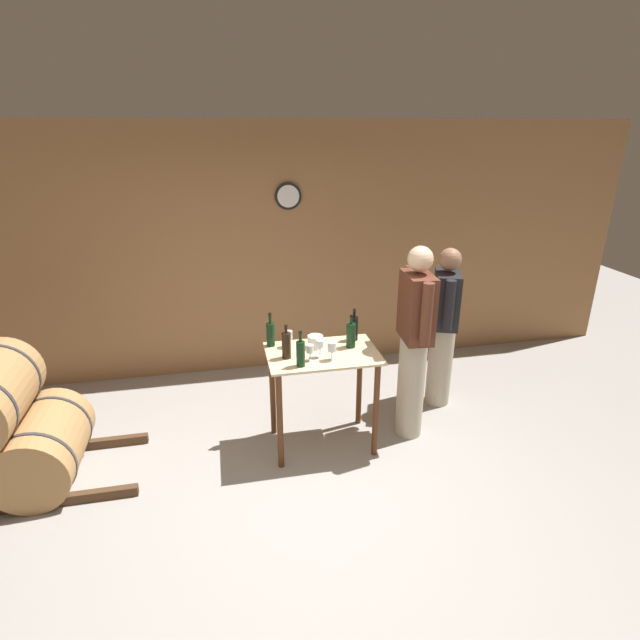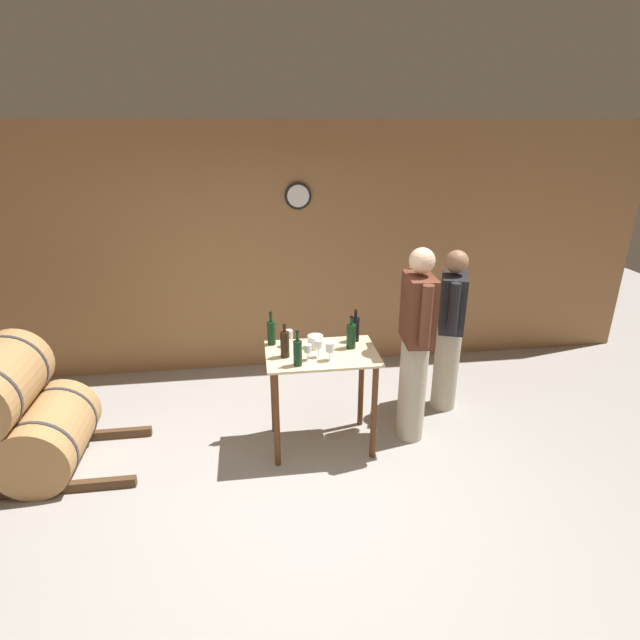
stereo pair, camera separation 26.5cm
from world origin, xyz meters
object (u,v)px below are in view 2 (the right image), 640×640
wine_bottle_far_left (271,332)px  wine_bottle_center (298,352)px  wine_glass_far_side (330,348)px  person_visitor_with_scarf (450,328)px  wine_bottle_left (285,344)px  ice_bucket (315,342)px  wine_glass_near_center (308,349)px  person_host (416,343)px  wine_bottle_right (351,336)px  wine_glass_near_left (289,335)px  wine_bottle_far_right (355,329)px  wine_glass_near_right (318,345)px

wine_bottle_far_left → wine_bottle_center: 0.47m
wine_glass_far_side → person_visitor_with_scarf: bearing=25.9°
wine_bottle_left → ice_bucket: 0.31m
wine_glass_near_center → ice_bucket: (0.09, 0.24, -0.04)m
ice_bucket → person_host: 0.85m
wine_bottle_right → person_visitor_with_scarf: bearing=20.9°
wine_bottle_far_left → wine_glass_far_side: size_ratio=1.96×
wine_bottle_right → wine_bottle_left: bearing=-170.0°
ice_bucket → person_host: size_ratio=0.08×
ice_bucket → wine_bottle_far_left: bearing=162.5°
wine_bottle_far_left → wine_bottle_center: bearing=-67.0°
wine_bottle_right → person_host: bearing=-6.6°
wine_glass_near_left → wine_bottle_far_right: bearing=2.8°
wine_glass_near_left → wine_bottle_far_left: bearing=159.8°
wine_bottle_right → wine_glass_near_center: bearing=-154.3°
wine_bottle_left → person_host: 1.11m
wine_bottle_center → wine_glass_near_center: bearing=42.1°
wine_bottle_left → wine_bottle_far_right: (0.63, 0.24, -0.00)m
ice_bucket → person_visitor_with_scarf: person_visitor_with_scarf is taller
wine_bottle_center → person_visitor_with_scarf: (1.51, 0.66, -0.16)m
wine_glass_near_center → person_visitor_with_scarf: (1.42, 0.58, -0.14)m
wine_bottle_left → wine_bottle_right: wine_bottle_left is taller
wine_glass_far_side → ice_bucket: wine_glass_far_side is taller
wine_glass_near_center → wine_bottle_far_right: bearing=35.8°
wine_bottle_right → wine_glass_near_right: 0.33m
person_host → wine_bottle_far_right: bearing=157.2°
ice_bucket → wine_bottle_far_right: bearing=13.9°
wine_bottle_left → person_host: person_host is taller
wine_bottle_center → wine_glass_near_right: wine_bottle_center is taller
wine_glass_near_left → wine_glass_far_side: 0.44m
wine_bottle_far_right → ice_bucket: bearing=-166.1°
wine_bottle_left → person_visitor_with_scarf: (1.60, 0.49, -0.16)m
wine_bottle_far_right → ice_bucket: size_ratio=2.18×
wine_bottle_far_right → person_host: size_ratio=0.16×
wine_glass_near_right → person_host: (0.84, 0.08, -0.07)m
person_visitor_with_scarf → person_host: bearing=-136.9°
person_host → person_visitor_with_scarf: 0.68m
wine_glass_near_left → wine_bottle_center: bearing=-84.0°
wine_glass_far_side → person_visitor_with_scarf: (1.25, 0.61, -0.16)m
wine_bottle_right → person_host: size_ratio=0.16×
ice_bucket → wine_glass_near_right: bearing=-90.0°
wine_bottle_far_left → person_visitor_with_scarf: size_ratio=0.19×
wine_bottle_left → person_host: bearing=1.9°
wine_bottle_right → wine_glass_near_right: wine_bottle_right is taller
ice_bucket → person_host: (0.84, -0.11, -0.02)m
wine_bottle_far_right → wine_glass_near_left: bearing=-177.2°
wine_glass_far_side → person_host: (0.76, 0.15, -0.07)m
wine_bottle_far_left → wine_bottle_far_right: bearing=-2.0°
wine_bottle_far_right → person_host: bearing=-22.8°
wine_bottle_left → wine_glass_far_side: wine_bottle_left is taller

